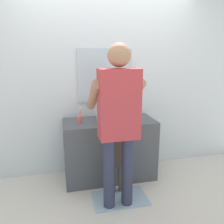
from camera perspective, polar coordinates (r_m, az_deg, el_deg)
The scene contains 10 objects.
ground_plane at distance 3.14m, azimuth 0.67°, elevation -18.17°, with size 14.00×14.00×0.00m, color silver.
back_wall at distance 3.27m, azimuth -1.92°, elevation 8.43°, with size 4.40×0.10×2.70m.
vanity_cabinet at distance 3.20m, azimuth -0.63°, elevation -9.17°, with size 1.22×0.54×0.82m, color #4C5156.
sink_basin at distance 3.03m, azimuth -0.57°, elevation -1.22°, with size 0.35×0.35×0.11m.
faucet at distance 3.22m, azimuth -1.40°, elevation 0.17°, with size 0.18×0.14×0.18m.
toothbrush_cup at distance 2.98m, azimuth -8.01°, elevation -1.75°, with size 0.07×0.07×0.21m.
soap_bottle at distance 3.16m, azimuth 5.51°, elevation -0.42°, with size 0.06×0.06×0.16m.
bath_mat at distance 2.93m, azimuth 1.93°, elevation -20.55°, with size 0.64×0.40×0.02m, color #99B7CC.
child_toddler at distance 2.81m, azimuth 1.21°, elevation -10.76°, with size 0.25×0.25×0.82m.
adult_parent at distance 2.38m, azimuth 1.56°, elevation -0.61°, with size 0.55×0.58×1.78m.
Camera 1 is at (-0.65, -2.57, 1.68)m, focal length 37.03 mm.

